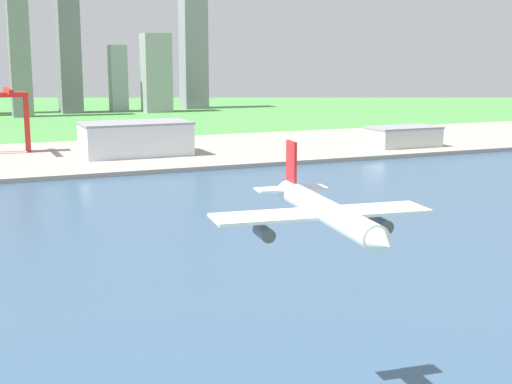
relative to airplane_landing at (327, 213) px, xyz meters
The scene contains 8 objects.
ground_plane 151.02m from the airplane_landing, 78.89° to the left, with size 2400.00×2400.00×0.00m, color #4A8F45.
water_bay 95.69m from the airplane_landing, 71.37° to the left, with size 840.00×360.00×0.15m, color #385675.
industrial_pier 336.78m from the airplane_landing, 85.17° to the left, with size 840.00×140.00×2.50m, color #A0998B.
airplane_landing is the anchor object (origin of this frame).
port_crane_red 359.43m from the airplane_landing, 92.77° to the left, with size 22.76×40.47×38.02m.
warehouse_main 324.48m from the airplane_landing, 81.46° to the left, with size 61.58×32.97×19.13m.
warehouse_annex 364.29m from the airplane_landing, 54.20° to the left, with size 43.25×25.77×12.45m.
distant_skyline 662.32m from the airplane_landing, 88.64° to the left, with size 394.27×77.43×152.02m.
Camera 1 is at (-81.81, 57.06, 61.41)m, focal length 52.44 mm.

